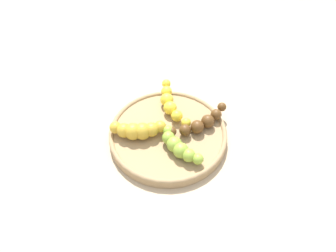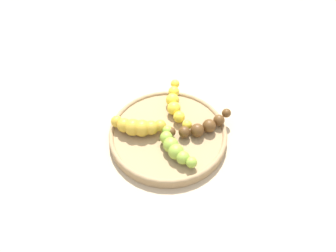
{
  "view_description": "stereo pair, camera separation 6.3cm",
  "coord_description": "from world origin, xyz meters",
  "px_view_note": "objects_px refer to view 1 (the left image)",
  "views": [
    {
      "loc": [
        -0.41,
        0.01,
        0.51
      ],
      "look_at": [
        0.0,
        0.0,
        0.04
      ],
      "focal_mm": 32.78,
      "sensor_mm": 36.0,
      "label": 1
    },
    {
      "loc": [
        -0.41,
        -0.05,
        0.51
      ],
      "look_at": [
        0.0,
        0.0,
        0.04
      ],
      "focal_mm": 32.78,
      "sensor_mm": 36.0,
      "label": 2
    }
  ],
  "objects_px": {
    "banana_green": "(179,146)",
    "fruit_bowl": "(168,134)",
    "banana_spotted": "(138,130)",
    "banana_yellow": "(170,103)",
    "banana_overripe": "(201,122)"
  },
  "relations": [
    {
      "from": "fruit_bowl",
      "to": "banana_green",
      "type": "height_order",
      "value": "banana_green"
    },
    {
      "from": "banana_spotted",
      "to": "banana_overripe",
      "type": "relative_size",
      "value": 0.88
    },
    {
      "from": "banana_spotted",
      "to": "banana_yellow",
      "type": "height_order",
      "value": "banana_spotted"
    },
    {
      "from": "fruit_bowl",
      "to": "banana_overripe",
      "type": "bearing_deg",
      "value": -80.22
    },
    {
      "from": "banana_yellow",
      "to": "banana_green",
      "type": "bearing_deg",
      "value": 78.24
    },
    {
      "from": "banana_green",
      "to": "fruit_bowl",
      "type": "bearing_deg",
      "value": -107.13
    },
    {
      "from": "fruit_bowl",
      "to": "banana_spotted",
      "type": "distance_m",
      "value": 0.07
    },
    {
      "from": "banana_overripe",
      "to": "banana_spotted",
      "type": "bearing_deg",
      "value": -111.89
    },
    {
      "from": "banana_green",
      "to": "banana_yellow",
      "type": "relative_size",
      "value": 0.64
    },
    {
      "from": "banana_spotted",
      "to": "banana_green",
      "type": "relative_size",
      "value": 1.25
    },
    {
      "from": "fruit_bowl",
      "to": "banana_green",
      "type": "xyz_separation_m",
      "value": [
        -0.05,
        -0.02,
        0.02
      ]
    },
    {
      "from": "banana_overripe",
      "to": "banana_yellow",
      "type": "bearing_deg",
      "value": -163.22
    },
    {
      "from": "banana_spotted",
      "to": "banana_overripe",
      "type": "distance_m",
      "value": 0.13
    },
    {
      "from": "banana_green",
      "to": "banana_yellow",
      "type": "height_order",
      "value": "banana_green"
    },
    {
      "from": "banana_overripe",
      "to": "banana_green",
      "type": "bearing_deg",
      "value": -69.48
    }
  ]
}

